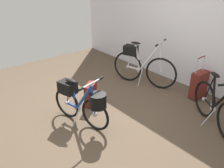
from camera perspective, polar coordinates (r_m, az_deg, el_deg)
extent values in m
plane|color=brown|center=(4.13, -1.39, -7.82)|extent=(6.76, 6.76, 0.00)
cube|color=silver|center=(5.15, 18.22, 14.16)|extent=(6.76, 0.10, 2.71)
torus|color=black|center=(3.70, -4.07, -7.33)|extent=(0.53, 0.17, 0.53)
cylinder|color=#B7B7BC|center=(3.70, -4.07, -7.33)|extent=(0.07, 0.06, 0.06)
torus|color=black|center=(4.07, -10.71, -4.43)|extent=(0.53, 0.17, 0.53)
cylinder|color=#B7B7BC|center=(4.07, -10.71, -4.43)|extent=(0.07, 0.06, 0.06)
cylinder|color=#1947B2|center=(4.00, -9.54, -5.03)|extent=(0.24, 0.09, 0.05)
cylinder|color=#1947B2|center=(3.71, -6.73, -3.21)|extent=(0.37, 0.13, 0.52)
cylinder|color=#1947B2|center=(3.85, -9.06, -2.63)|extent=(0.14, 0.07, 0.45)
cylinder|color=#1947B2|center=(4.00, -9.54, -5.03)|extent=(0.23, 0.08, 0.04)
cylinder|color=#1947B2|center=(3.59, -4.49, -4.00)|extent=(0.08, 0.05, 0.48)
cylinder|color=#1947B2|center=(3.93, -10.28, -2.05)|extent=(0.16, 0.06, 0.43)
ellipsoid|color=black|center=(3.78, -9.84, 0.78)|extent=(0.24, 0.14, 0.05)
cylinder|color=#B7B7BC|center=(3.48, -4.94, -0.18)|extent=(0.03, 0.03, 0.04)
cylinder|color=#B7B7BC|center=(3.48, -4.95, 0.12)|extent=(0.13, 0.43, 0.03)
cylinder|color=black|center=(3.33, -7.42, -1.21)|extent=(0.06, 0.10, 0.04)
cylinder|color=black|center=(3.63, -2.69, 1.34)|extent=(0.06, 0.10, 0.04)
cylinder|color=#B7B7BC|center=(3.93, -8.33, -5.64)|extent=(0.14, 0.05, 0.14)
cylinder|color=#B7B7BC|center=(3.92, -8.67, -8.05)|extent=(0.06, 0.19, 0.25)
cylinder|color=black|center=(3.53, -3.44, -4.04)|extent=(0.32, 0.32, 0.22)
cube|color=black|center=(3.90, -10.58, -0.77)|extent=(0.32, 0.26, 0.20)
torus|color=black|center=(5.04, 11.62, 2.50)|extent=(0.65, 0.26, 0.67)
cylinder|color=#B7B7BC|center=(5.04, 11.62, 2.50)|extent=(0.07, 0.07, 0.06)
torus|color=black|center=(5.31, 3.76, 4.22)|extent=(0.65, 0.26, 0.67)
cylinder|color=#B7B7BC|center=(5.31, 3.76, 4.22)|extent=(0.07, 0.07, 0.06)
cylinder|color=silver|center=(5.25, 5.18, 3.83)|extent=(0.29, 0.13, 0.05)
cylinder|color=silver|center=(5.01, 9.01, 6.23)|extent=(0.44, 0.19, 0.65)
cylinder|color=silver|center=(5.12, 6.17, 6.43)|extent=(0.16, 0.09, 0.56)
cylinder|color=silver|center=(5.25, 5.18, 3.83)|extent=(0.29, 0.12, 0.04)
cylinder|color=silver|center=(4.94, 11.60, 5.80)|extent=(0.10, 0.06, 0.61)
cylinder|color=silver|center=(5.18, 4.69, 6.81)|extent=(0.19, 0.08, 0.55)
ellipsoid|color=black|center=(5.06, 5.68, 9.74)|extent=(0.24, 0.16, 0.05)
cylinder|color=#B7B7BC|center=(4.85, 11.59, 9.46)|extent=(0.03, 0.03, 0.04)
cylinder|color=#B7B7BC|center=(4.84, 11.61, 9.68)|extent=(0.17, 0.42, 0.03)
cylinder|color=black|center=(4.64, 10.67, 9.07)|extent=(0.06, 0.10, 0.04)
cylinder|color=black|center=(5.04, 12.48, 10.25)|extent=(0.06, 0.10, 0.04)
cylinder|color=#B7B7BC|center=(5.20, 6.64, 3.42)|extent=(0.14, 0.06, 0.14)
cylinder|color=#B7B7BC|center=(5.17, 6.68, 1.25)|extent=(0.08, 0.19, 0.31)
cube|color=black|center=(5.15, 4.50, 8.09)|extent=(0.33, 0.28, 0.20)
torus|color=black|center=(4.33, 21.22, -3.29)|extent=(0.55, 0.34, 0.61)
cylinder|color=#B7B7BC|center=(4.33, 21.22, -3.29)|extent=(0.08, 0.07, 0.06)
cylinder|color=black|center=(4.24, 22.08, -4.24)|extent=(0.25, 0.17, 0.05)
cylinder|color=black|center=(3.88, 25.10, -3.02)|extent=(0.38, 0.25, 0.59)
cylinder|color=black|center=(4.07, 23.18, -1.77)|extent=(0.15, 0.11, 0.51)
cylinder|color=black|center=(4.24, 22.08, -4.24)|extent=(0.25, 0.16, 0.04)
cylinder|color=black|center=(4.17, 22.27, -0.84)|extent=(0.16, 0.11, 0.50)
ellipsoid|color=black|center=(4.01, 23.44, 2.06)|extent=(0.24, 0.19, 0.05)
cylinder|color=black|center=(3.49, 24.76, -0.19)|extent=(0.08, 0.10, 0.04)
cylinder|color=#B7B7BC|center=(4.15, 22.97, -5.22)|extent=(0.13, 0.08, 0.14)
cylinder|color=#B7B7BC|center=(4.14, 21.89, -7.54)|extent=(0.11, 0.18, 0.28)
cube|color=maroon|center=(4.88, 20.07, -0.11)|extent=(0.18, 0.36, 0.52)
cylinder|color=#B7B7BC|center=(4.66, 19.59, 4.10)|extent=(0.02, 0.02, 0.28)
cylinder|color=#B7B7BC|center=(4.85, 21.04, 4.71)|extent=(0.02, 0.02, 0.28)
cylinder|color=maroon|center=(4.71, 20.59, 5.99)|extent=(0.02, 0.23, 0.02)
cylinder|color=black|center=(4.87, 19.36, -3.49)|extent=(0.04, 0.02, 0.04)
cylinder|color=black|center=(5.07, 20.88, -2.56)|extent=(0.04, 0.02, 0.04)
cube|color=maroon|center=(4.39, -5.11, -2.53)|extent=(0.31, 0.35, 0.42)
cube|color=maroon|center=(4.40, -4.00, -3.38)|extent=(0.16, 0.20, 0.18)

